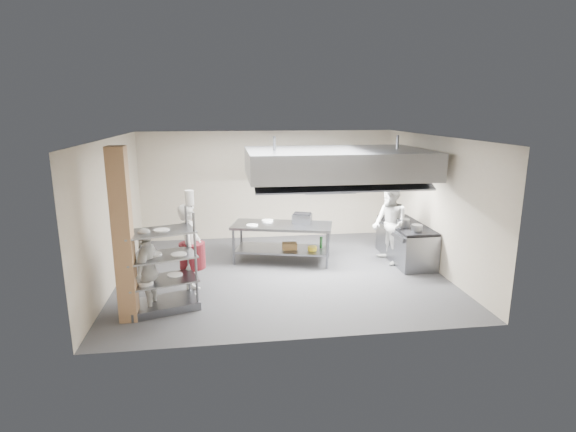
{
  "coord_description": "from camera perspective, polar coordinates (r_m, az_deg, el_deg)",
  "views": [
    {
      "loc": [
        -1.17,
        -9.4,
        3.56
      ],
      "look_at": [
        0.17,
        0.2,
        1.26
      ],
      "focal_mm": 28.0,
      "sensor_mm": 36.0,
      "label": 1
    }
  ],
  "objects": [
    {
      "name": "hood_strip_a",
      "position": [
        10.04,
        1.14,
        4.86
      ],
      "size": [
        1.6,
        0.12,
        0.04
      ],
      "primitive_type": "cube",
      "color": "white",
      "rests_on": "exhaust_hood"
    },
    {
      "name": "hood_strip_b",
      "position": [
        10.47,
        10.95,
        4.98
      ],
      "size": [
        1.6,
        0.12,
        0.04
      ],
      "primitive_type": "cube",
      "color": "white",
      "rests_on": "exhaust_hood"
    },
    {
      "name": "column",
      "position": [
        7.97,
        -20.22,
        -2.47
      ],
      "size": [
        0.3,
        0.3,
        3.0
      ],
      "primitive_type": "cube",
      "color": "tan",
      "rests_on": "floor"
    },
    {
      "name": "griddle",
      "position": [
        10.76,
        1.81,
        -0.32
      ],
      "size": [
        0.53,
        0.47,
        0.22
      ],
      "primitive_type": "cube",
      "rotation": [
        0.0,
        0.0,
        -0.34
      ],
      "color": "gray",
      "rests_on": "island_worktop"
    },
    {
      "name": "chef_line",
      "position": [
        10.78,
        12.78,
        -1.06
      ],
      "size": [
        0.81,
        0.99,
        1.88
      ],
      "primitive_type": "imported",
      "rotation": [
        0.0,
        0.0,
        -1.46
      ],
      "color": "white",
      "rests_on": "floor"
    },
    {
      "name": "island_undershelf",
      "position": [
        10.82,
        -0.76,
        -4.2
      ],
      "size": [
        2.31,
        1.4,
        0.04
      ],
      "primitive_type": "cube",
      "rotation": [
        0.0,
        0.0,
        -0.26
      ],
      "color": "slate",
      "rests_on": "island"
    },
    {
      "name": "wall_left",
      "position": [
        9.91,
        -21.37,
        0.41
      ],
      "size": [
        0.0,
        6.0,
        6.0
      ],
      "primitive_type": "plane",
      "rotation": [
        1.57,
        0.0,
        1.57
      ],
      "color": "#AD9F89",
      "rests_on": "ground"
    },
    {
      "name": "range_top",
      "position": [
        11.11,
        14.81,
        -1.13
      ],
      "size": [
        0.78,
        1.96,
        0.06
      ],
      "primitive_type": "cube",
      "color": "black",
      "rests_on": "cooking_range"
    },
    {
      "name": "wall_back",
      "position": [
        12.63,
        -2.53,
        3.94
      ],
      "size": [
        7.0,
        0.0,
        7.0
      ],
      "primitive_type": "plane",
      "rotation": [
        1.57,
        0.0,
        0.0
      ],
      "color": "#AD9F89",
      "rests_on": "ground"
    },
    {
      "name": "chef_head",
      "position": [
        9.01,
        -12.28,
        -4.13
      ],
      "size": [
        0.49,
        0.7,
        1.8
      ],
      "primitive_type": "imported",
      "rotation": [
        0.0,
        0.0,
        1.47
      ],
      "color": "white",
      "rests_on": "floor"
    },
    {
      "name": "chef_plating",
      "position": [
        8.41,
        -17.39,
        -6.59
      ],
      "size": [
        0.55,
        0.97,
        1.56
      ],
      "primitive_type": "imported",
      "rotation": [
        0.0,
        0.0,
        -1.77
      ],
      "color": "white",
      "rests_on": "floor"
    },
    {
      "name": "plate_stack",
      "position": [
        8.49,
        -15.72,
        -7.69
      ],
      "size": [
        0.28,
        0.28,
        0.05
      ],
      "primitive_type": "cylinder",
      "color": "white",
      "rests_on": "pass_rack"
    },
    {
      "name": "ceiling",
      "position": [
        9.49,
        -0.87,
        9.96
      ],
      "size": [
        7.0,
        7.0,
        0.0
      ],
      "primitive_type": "plane",
      "rotation": [
        3.14,
        0.0,
        0.0
      ],
      "color": "silver",
      "rests_on": "wall_back"
    },
    {
      "name": "exhaust_hood",
      "position": [
        10.18,
        6.19,
        6.72
      ],
      "size": [
        4.0,
        2.5,
        0.6
      ],
      "primitive_type": "cube",
      "color": "gray",
      "rests_on": "ceiling"
    },
    {
      "name": "wicker_basket",
      "position": [
        10.71,
        0.2,
        -3.83
      ],
      "size": [
        0.36,
        0.26,
        0.15
      ],
      "primitive_type": "cube",
      "rotation": [
        0.0,
        0.0,
        -0.07
      ],
      "color": "olive",
      "rests_on": "island_undershelf"
    },
    {
      "name": "floor",
      "position": [
        10.12,
        -0.81,
        -7.25
      ],
      "size": [
        7.0,
        7.0,
        0.0
      ],
      "primitive_type": "plane",
      "color": "#2C2C2E",
      "rests_on": "ground"
    },
    {
      "name": "island_worktop",
      "position": [
        10.66,
        -0.77,
        -1.22
      ],
      "size": [
        2.52,
        1.54,
        0.06
      ],
      "primitive_type": "cube",
      "rotation": [
        0.0,
        0.0,
        -0.26
      ],
      "color": "gray",
      "rests_on": "island"
    },
    {
      "name": "wall_shelf",
      "position": [
        12.77,
        5.62,
        3.99
      ],
      "size": [
        1.5,
        0.28,
        0.04
      ],
      "primitive_type": "cube",
      "color": "gray",
      "rests_on": "wall_back"
    },
    {
      "name": "cooking_range",
      "position": [
        11.22,
        14.68,
        -3.35
      ],
      "size": [
        0.8,
        2.0,
        0.84
      ],
      "primitive_type": "cube",
      "color": "slate",
      "rests_on": "floor"
    },
    {
      "name": "wall_right",
      "position": [
        10.7,
        18.11,
        1.57
      ],
      "size": [
        0.0,
        6.0,
        6.0
      ],
      "primitive_type": "plane",
      "rotation": [
        1.57,
        0.0,
        -1.57
      ],
      "color": "#AD9F89",
      "rests_on": "ground"
    },
    {
      "name": "stockpot",
      "position": [
        10.73,
        14.39,
        -0.88
      ],
      "size": [
        0.3,
        0.3,
        0.2
      ],
      "primitive_type": "cylinder",
      "color": "gray",
      "rests_on": "range_top"
    },
    {
      "name": "island",
      "position": [
        10.77,
        -0.76,
        -3.41
      ],
      "size": [
        2.52,
        1.54,
        0.91
      ],
      "primitive_type": null,
      "rotation": [
        0.0,
        0.0,
        -0.26
      ],
      "color": "slate",
      "rests_on": "floor"
    },
    {
      "name": "pass_rack",
      "position": [
        8.38,
        -15.86,
        -5.59
      ],
      "size": [
        1.37,
        1.04,
        1.82
      ],
      "primitive_type": null,
      "rotation": [
        0.0,
        0.0,
        0.3
      ],
      "color": "gray",
      "rests_on": "floor"
    }
  ]
}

